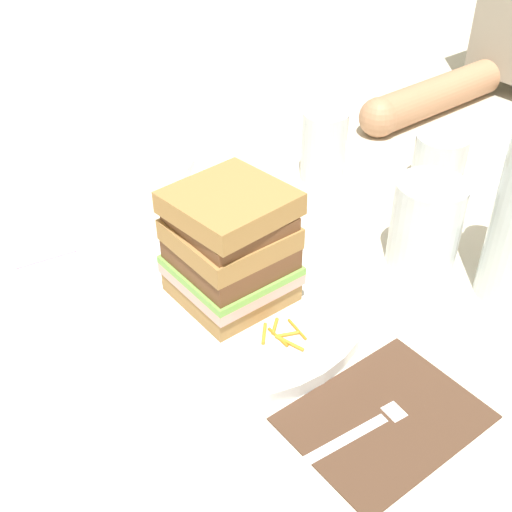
# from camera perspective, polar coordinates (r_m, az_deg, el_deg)

# --- Properties ---
(ground_plane) EXTENTS (3.00, 3.00, 0.00)m
(ground_plane) POSITION_cam_1_polar(r_m,az_deg,el_deg) (0.73, -0.41, -3.46)
(ground_plane) COLOR beige
(main_plate) EXTENTS (0.29, 0.29, 0.02)m
(main_plate) POSITION_cam_1_polar(r_m,az_deg,el_deg) (0.71, -1.90, -4.02)
(main_plate) COLOR white
(main_plate) RESTS_ON ground_plane
(sandwich) EXTENTS (0.12, 0.11, 0.13)m
(sandwich) POSITION_cam_1_polar(r_m,az_deg,el_deg) (0.67, -2.05, 0.63)
(sandwich) COLOR #A87A42
(sandwich) RESTS_ON main_plate
(carrot_shred_0) EXTENTS (0.02, 0.02, 0.00)m
(carrot_shred_0) POSITION_cam_1_polar(r_m,az_deg,el_deg) (0.75, -6.76, -0.71)
(carrot_shred_0) COLOR orange
(carrot_shred_0) RESTS_ON main_plate
(carrot_shred_1) EXTENTS (0.00, 0.02, 0.00)m
(carrot_shred_1) POSITION_cam_1_polar(r_m,az_deg,el_deg) (0.75, -5.17, -0.85)
(carrot_shred_1) COLOR orange
(carrot_shred_1) RESTS_ON main_plate
(carrot_shred_2) EXTENTS (0.01, 0.02, 0.00)m
(carrot_shred_2) POSITION_cam_1_polar(r_m,az_deg,el_deg) (0.78, -5.21, 0.81)
(carrot_shred_2) COLOR orange
(carrot_shred_2) RESTS_ON main_plate
(carrot_shred_3) EXTENTS (0.02, 0.02, 0.00)m
(carrot_shred_3) POSITION_cam_1_polar(r_m,az_deg,el_deg) (0.76, -5.98, -0.21)
(carrot_shred_3) COLOR orange
(carrot_shred_3) RESTS_ON main_plate
(carrot_shred_4) EXTENTS (0.01, 0.03, 0.00)m
(carrot_shred_4) POSITION_cam_1_polar(r_m,az_deg,el_deg) (0.76, -5.79, 0.17)
(carrot_shred_4) COLOR orange
(carrot_shred_4) RESTS_ON main_plate
(carrot_shred_5) EXTENTS (0.01, 0.02, 0.00)m
(carrot_shred_5) POSITION_cam_1_polar(r_m,az_deg,el_deg) (0.75, -4.80, -0.82)
(carrot_shred_5) COLOR orange
(carrot_shred_5) RESTS_ON main_plate
(carrot_shred_6) EXTENTS (0.01, 0.02, 0.00)m
(carrot_shred_6) POSITION_cam_1_polar(r_m,az_deg,el_deg) (0.77, -7.25, 0.27)
(carrot_shred_6) COLOR orange
(carrot_shred_6) RESTS_ON main_plate
(carrot_shred_7) EXTENTS (0.01, 0.02, 0.00)m
(carrot_shred_7) POSITION_cam_1_polar(r_m,az_deg,el_deg) (0.66, 2.81, -6.81)
(carrot_shred_7) COLOR orange
(carrot_shred_7) RESTS_ON main_plate
(carrot_shred_8) EXTENTS (0.03, 0.01, 0.00)m
(carrot_shred_8) POSITION_cam_1_polar(r_m,az_deg,el_deg) (0.66, 3.60, -6.38)
(carrot_shred_8) COLOR orange
(carrot_shred_8) RESTS_ON main_plate
(carrot_shred_9) EXTENTS (0.03, 0.00, 0.00)m
(carrot_shred_9) POSITION_cam_1_polar(r_m,az_deg,el_deg) (0.66, 1.93, -7.07)
(carrot_shred_9) COLOR orange
(carrot_shred_9) RESTS_ON main_plate
(carrot_shred_10) EXTENTS (0.03, 0.01, 0.00)m
(carrot_shred_10) POSITION_cam_1_polar(r_m,az_deg,el_deg) (0.65, 2.93, -7.57)
(carrot_shred_10) COLOR orange
(carrot_shred_10) RESTS_ON main_plate
(carrot_shred_11) EXTENTS (0.02, 0.02, 0.00)m
(carrot_shred_11) POSITION_cam_1_polar(r_m,az_deg,el_deg) (0.67, 1.66, -6.12)
(carrot_shred_11) COLOR orange
(carrot_shred_11) RESTS_ON main_plate
(carrot_shred_12) EXTENTS (0.02, 0.02, 0.00)m
(carrot_shred_12) POSITION_cam_1_polar(r_m,az_deg,el_deg) (0.66, 0.72, -6.76)
(carrot_shred_12) COLOR orange
(carrot_shred_12) RESTS_ON main_plate
(napkin_dark) EXTENTS (0.13, 0.17, 0.00)m
(napkin_dark) POSITION_cam_1_polar(r_m,az_deg,el_deg) (0.62, 11.13, -13.61)
(napkin_dark) COLOR #4C3323
(napkin_dark) RESTS_ON ground_plane
(fork) EXTENTS (0.03, 0.17, 0.00)m
(fork) POSITION_cam_1_polar(r_m,az_deg,el_deg) (0.61, 9.53, -14.36)
(fork) COLOR silver
(fork) RESTS_ON napkin_dark
(knife) EXTENTS (0.04, 0.20, 0.00)m
(knife) POSITION_cam_1_polar(r_m,az_deg,el_deg) (0.82, -9.98, 1.11)
(knife) COLOR silver
(knife) RESTS_ON ground_plane
(juice_glass) EXTENTS (0.08, 0.08, 0.10)m
(juice_glass) POSITION_cam_1_polar(r_m,az_deg,el_deg) (0.78, 14.49, 2.34)
(juice_glass) COLOR white
(juice_glass) RESTS_ON ground_plane
(empty_tumbler_0) EXTENTS (0.06, 0.06, 0.10)m
(empty_tumbler_0) POSITION_cam_1_polar(r_m,az_deg,el_deg) (0.93, 5.92, 9.52)
(empty_tumbler_0) COLOR silver
(empty_tumbler_0) RESTS_ON ground_plane
(empty_tumbler_1) EXTENTS (0.07, 0.07, 0.07)m
(empty_tumbler_1) POSITION_cam_1_polar(r_m,az_deg,el_deg) (0.95, 15.64, 8.00)
(empty_tumbler_1) COLOR silver
(empty_tumbler_1) RESTS_ON ground_plane
(side_plate) EXTENTS (0.17, 0.17, 0.01)m
(side_plate) POSITION_cam_1_polar(r_m,az_deg,el_deg) (0.99, -10.38, 8.05)
(side_plate) COLOR white
(side_plate) RESTS_ON ground_plane
(napkin_pink) EXTENTS (0.09, 0.08, 0.00)m
(napkin_pink) POSITION_cam_1_polar(r_m,az_deg,el_deg) (0.85, -18.42, 1.16)
(napkin_pink) COLOR pink
(napkin_pink) RESTS_ON ground_plane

